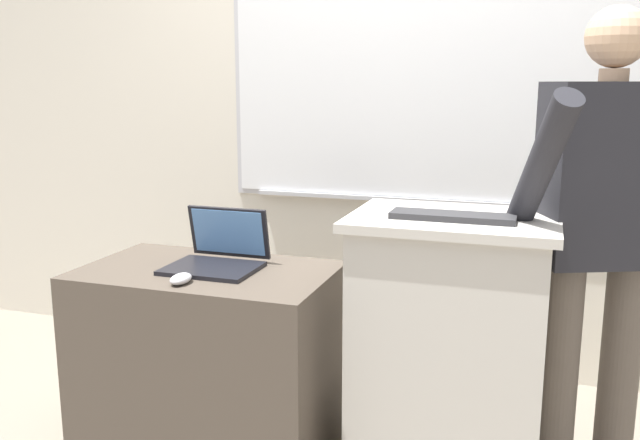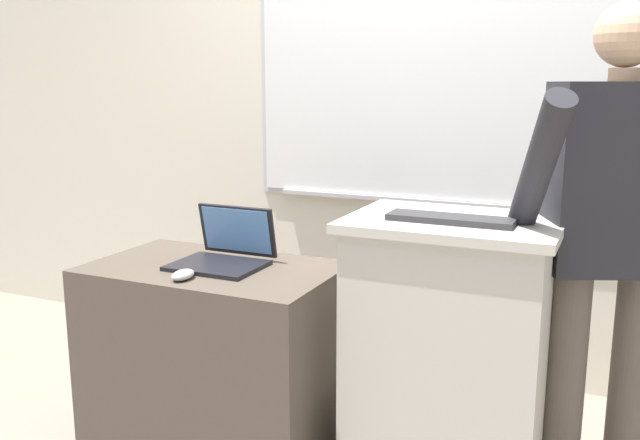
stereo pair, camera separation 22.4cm
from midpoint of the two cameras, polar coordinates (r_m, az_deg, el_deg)
back_wall at (r=3.23m, az=6.00°, el=13.68°), size 6.40×0.17×2.99m
lectern_podium at (r=2.33m, az=8.03°, el=-11.05°), size 0.66×0.50×0.94m
side_desk at (r=2.59m, az=-11.78°, el=-11.70°), size 0.90×0.55×0.71m
person_presenter at (r=2.33m, az=20.13°, el=-0.38°), size 0.57×0.64×1.60m
laptop at (r=2.48m, az=-11.07°, el=-2.77°), size 0.32×0.29×0.20m
wireless_keyboard at (r=2.13m, az=8.18°, el=0.27°), size 0.39×0.11×0.02m
computer_mouse_by_laptop at (r=2.31m, az=-14.40°, el=-4.86°), size 0.06×0.10×0.03m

